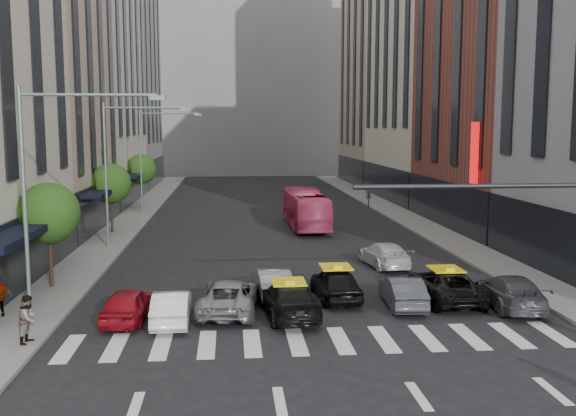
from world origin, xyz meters
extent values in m
plane|color=black|center=(0.00, 0.00, 0.00)|extent=(160.00, 160.00, 0.00)
cube|color=slate|center=(-11.50, 30.00, 0.07)|extent=(3.00, 96.00, 0.15)
cube|color=slate|center=(11.50, 30.00, 0.07)|extent=(3.00, 96.00, 0.15)
cube|color=tan|center=(-17.00, 28.00, 12.00)|extent=(8.00, 16.00, 24.00)
cube|color=beige|center=(-17.00, 46.00, 18.00)|extent=(8.00, 20.00, 36.00)
cube|color=gray|center=(-17.00, 65.00, 15.00)|extent=(8.00, 18.00, 30.00)
cube|color=brown|center=(17.00, 27.00, 13.00)|extent=(8.00, 18.00, 26.00)
cube|color=beige|center=(17.00, 46.00, 20.00)|extent=(8.00, 20.00, 40.00)
cube|color=tan|center=(17.00, 65.00, 14.00)|extent=(8.00, 18.00, 28.00)
cube|color=gray|center=(0.00, 85.00, 18.00)|extent=(30.00, 10.00, 36.00)
cylinder|color=black|center=(-11.80, 10.00, 1.72)|extent=(0.18, 0.18, 3.15)
sphere|color=#1C4213|center=(-11.80, 10.00, 3.66)|extent=(2.88, 2.88, 2.88)
cylinder|color=black|center=(-11.80, 26.00, 1.72)|extent=(0.18, 0.18, 3.15)
sphere|color=#1C4213|center=(-11.80, 26.00, 3.66)|extent=(2.88, 2.88, 2.88)
cylinder|color=black|center=(-11.80, 42.00, 1.72)|extent=(0.18, 0.18, 3.15)
sphere|color=#1C4213|center=(-11.80, 42.00, 3.66)|extent=(2.88, 2.88, 2.88)
cylinder|color=gray|center=(-11.00, 4.00, 4.65)|extent=(0.16, 0.16, 9.00)
cylinder|color=gray|center=(-8.50, 4.00, 8.85)|extent=(5.00, 0.12, 0.12)
cube|color=gray|center=(-6.00, 4.00, 8.75)|extent=(0.60, 0.25, 0.18)
cylinder|color=gray|center=(-11.00, 20.00, 4.65)|extent=(0.16, 0.16, 9.00)
cylinder|color=gray|center=(-8.50, 20.00, 8.85)|extent=(5.00, 0.12, 0.12)
cube|color=gray|center=(-6.00, 20.00, 8.75)|extent=(0.60, 0.25, 0.18)
cylinder|color=gray|center=(-11.00, 36.00, 4.65)|extent=(0.16, 0.16, 9.00)
cylinder|color=gray|center=(-8.50, 36.00, 8.85)|extent=(5.00, 0.12, 0.12)
cube|color=gray|center=(-6.00, 36.00, 8.75)|extent=(0.60, 0.25, 0.18)
cylinder|color=black|center=(5.50, -1.00, 5.80)|extent=(10.00, 0.16, 0.16)
imported|color=black|center=(1.00, -1.00, 5.30)|extent=(0.13, 0.16, 0.80)
cube|color=red|center=(12.60, 20.00, 6.00)|extent=(0.30, 0.70, 4.00)
imported|color=maroon|center=(-7.40, 4.61, 0.68)|extent=(1.96, 4.10, 1.35)
imported|color=white|center=(-5.66, 4.15, 0.66)|extent=(1.45, 4.00, 1.31)
imported|color=gray|center=(-3.41, 5.43, 0.69)|extent=(2.77, 5.19, 1.39)
imported|color=black|center=(-1.00, 4.59, 0.72)|extent=(2.48, 5.11, 1.43)
imported|color=black|center=(1.33, 6.99, 0.74)|extent=(1.99, 4.42, 1.47)
imported|color=#3B3E42|center=(4.00, 5.61, 0.67)|extent=(1.65, 4.14, 1.34)
imported|color=black|center=(6.13, 6.36, 0.71)|extent=(2.42, 5.13, 1.42)
imported|color=#3F4147|center=(8.54, 5.05, 0.70)|extent=(2.42, 5.02, 1.41)
imported|color=gray|center=(-1.48, 7.64, 0.68)|extent=(1.78, 4.26, 1.37)
imported|color=silver|center=(5.13, 13.58, 0.67)|extent=(2.43, 4.82, 1.34)
imported|color=#D23E6B|center=(2.44, 27.76, 1.45)|extent=(2.61, 10.45, 2.90)
imported|color=gray|center=(-10.40, 1.85, 1.00)|extent=(0.79, 0.93, 1.70)
camera|label=1|loc=(-3.33, -20.63, 7.66)|focal=40.00mm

